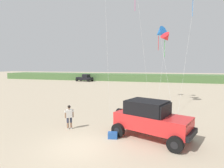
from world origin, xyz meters
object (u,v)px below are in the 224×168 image
(jeep, at_px, (151,119))
(distant_pickup, at_px, (85,78))
(kite_green_box, at_px, (160,33))
(kite_yellow_diamond, at_px, (166,38))
(cooler_box, at_px, (113,135))
(person_watching, at_px, (69,116))

(jeep, relative_size, distant_pickup, 1.04)
(jeep, bearing_deg, distant_pickup, 119.60)
(jeep, distance_m, kite_green_box, 12.62)
(jeep, xyz_separation_m, kite_yellow_diamond, (0.75, 9.83, 6.09))
(cooler_box, distance_m, distant_pickup, 41.73)
(jeep, distance_m, cooler_box, 2.51)
(jeep, height_order, cooler_box, jeep)
(kite_yellow_diamond, height_order, kite_green_box, kite_green_box)
(jeep, height_order, distant_pickup, jeep)
(kite_green_box, bearing_deg, jeep, -90.35)
(jeep, xyz_separation_m, person_watching, (-5.52, 0.09, -0.26))
(kite_yellow_diamond, bearing_deg, distant_pickup, 128.81)
(person_watching, relative_size, cooler_box, 2.98)
(person_watching, height_order, kite_yellow_diamond, kite_yellow_diamond)
(distant_pickup, bearing_deg, kite_yellow_diamond, -51.19)
(distant_pickup, bearing_deg, person_watching, -67.29)
(person_watching, height_order, kite_green_box, kite_green_box)
(jeep, bearing_deg, cooler_box, -162.11)
(distant_pickup, distance_m, kite_yellow_diamond, 34.98)
(cooler_box, bearing_deg, kite_yellow_diamond, 63.42)
(person_watching, xyz_separation_m, kite_green_box, (5.58, 10.57, 7.03))
(cooler_box, height_order, kite_yellow_diamond, kite_yellow_diamond)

